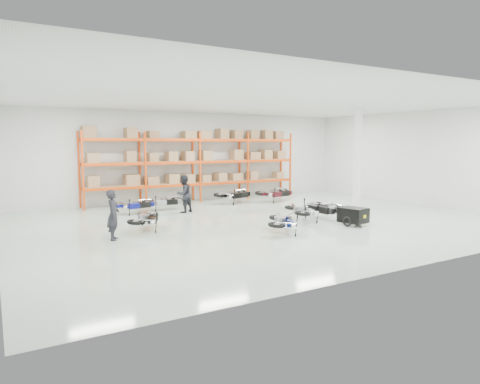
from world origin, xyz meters
TOP-DOWN VIEW (x-y plane):
  - room at (0.00, 0.00)m, footprint 18.00×18.00m
  - pallet_rack at (-0.00, 6.45)m, footprint 11.28×0.98m
  - structural_column at (5.20, 0.50)m, footprint 0.25×0.25m
  - moto_blue_centre at (-0.90, -2.28)m, footprint 1.56×1.74m
  - moto_silver_left at (1.01, -0.88)m, footprint 1.38×1.86m
  - moto_black_far_left at (-4.59, 0.46)m, footprint 1.49×1.76m
  - moto_touring_right at (2.07, -0.85)m, footprint 1.00×1.87m
  - trailer at (2.07, -2.45)m, footprint 0.91×1.58m
  - moto_back_a at (-3.89, 4.10)m, footprint 1.68×0.97m
  - moto_back_b at (-2.50, 4.48)m, footprint 1.67×0.97m
  - moto_back_c at (1.23, 4.72)m, footprint 1.99×1.35m
  - moto_back_d at (3.34, 4.21)m, footprint 1.91×1.09m
  - person_left at (-5.91, -0.46)m, footprint 0.53×0.65m
  - person_back at (-2.00, 3.35)m, footprint 0.95×0.86m

SIDE VIEW (x-z plane):
  - trailer at x=2.07m, z-range 0.05..0.69m
  - moto_blue_centre at x=-0.90m, z-range -0.03..0.99m
  - moto_back_b at x=-2.50m, z-range -0.03..1.00m
  - moto_black_far_left at x=-4.59m, z-range -0.03..1.00m
  - moto_back_a at x=-3.89m, z-range -0.03..1.00m
  - moto_silver_left at x=1.01m, z-range -0.03..1.05m
  - moto_back_c at x=1.23m, z-range -0.03..1.14m
  - moto_touring_right at x=2.07m, z-range -0.03..1.15m
  - moto_back_d at x=3.34m, z-range -0.03..1.15m
  - person_left at x=-5.91m, z-range 0.00..1.54m
  - person_back at x=-2.00m, z-range 0.00..1.60m
  - room at x=0.00m, z-range -6.75..11.25m
  - structural_column at x=5.20m, z-range 0.00..4.50m
  - pallet_rack at x=0.00m, z-range 0.45..4.07m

